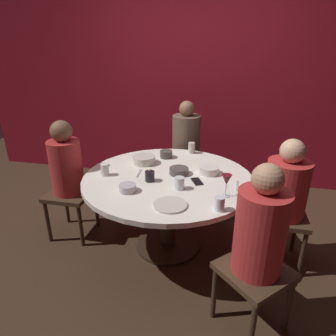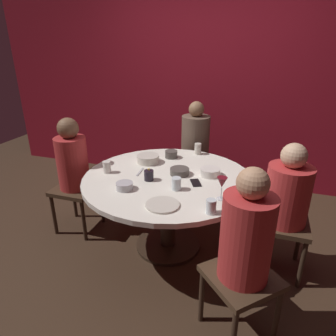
{
  "view_description": "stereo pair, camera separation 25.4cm",
  "coord_description": "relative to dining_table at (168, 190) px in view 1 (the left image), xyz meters",
  "views": [
    {
      "loc": [
        0.5,
        -2.29,
        1.79
      ],
      "look_at": [
        0.0,
        0.0,
        0.8
      ],
      "focal_mm": 32.02,
      "sensor_mm": 36.0,
      "label": 1
    },
    {
      "loc": [
        0.74,
        -2.23,
        1.79
      ],
      "look_at": [
        0.0,
        0.0,
        0.8
      ],
      "focal_mm": 32.02,
      "sensor_mm": 36.0,
      "label": 2
    }
  ],
  "objects": [
    {
      "name": "wine_glass",
      "position": [
        0.5,
        -0.26,
        0.26
      ],
      "size": [
        0.08,
        0.08,
        0.18
      ],
      "color": "silver",
      "rests_on": "dining_table"
    },
    {
      "name": "back_wall",
      "position": [
        0.0,
        1.65,
        0.71
      ],
      "size": [
        6.0,
        0.1,
        2.6
      ],
      "primitive_type": "cube",
      "color": "maroon",
      "rests_on": "ground"
    },
    {
      "name": "candle_holder",
      "position": [
        -0.13,
        -0.12,
        0.18
      ],
      "size": [
        0.08,
        0.08,
        0.11
      ],
      "color": "black",
      "rests_on": "dining_table"
    },
    {
      "name": "ground_plane",
      "position": [
        0.0,
        0.0,
        -0.59
      ],
      "size": [
        8.0,
        8.0,
        0.0
      ],
      "primitive_type": "plane",
      "color": "#382619"
    },
    {
      "name": "seated_diner_left",
      "position": [
        -0.96,
        0.0,
        0.13
      ],
      "size": [
        0.4,
        0.4,
        1.16
      ],
      "rotation": [
        0.0,
        0.0,
        6.28
      ],
      "color": "#3F2D1E",
      "rests_on": "ground"
    },
    {
      "name": "dinner_plate",
      "position": [
        0.12,
        -0.48,
        0.14
      ],
      "size": [
        0.24,
        0.24,
        0.01
      ],
      "primitive_type": "cylinder",
      "color": "beige",
      "rests_on": "dining_table"
    },
    {
      "name": "knife_near_plate",
      "position": [
        0.58,
        -0.06,
        0.13
      ],
      "size": [
        0.02,
        0.18,
        0.01
      ],
      "primitive_type": "cube",
      "rotation": [
        0.0,
        0.0,
        -0.0
      ],
      "color": "#B7B7BC",
      "rests_on": "dining_table"
    },
    {
      "name": "bowl_salad_center",
      "position": [
        -0.11,
        0.45,
        0.17
      ],
      "size": [
        0.12,
        0.12,
        0.07
      ],
      "primitive_type": "cylinder",
      "color": "#4C4742",
      "rests_on": "dining_table"
    },
    {
      "name": "bowl_serving_large",
      "position": [
        -0.25,
        -0.33,
        0.16
      ],
      "size": [
        0.13,
        0.13,
        0.06
      ],
      "primitive_type": "cylinder",
      "color": "#B7B7BC",
      "rests_on": "dining_table"
    },
    {
      "name": "cup_by_left_diner",
      "position": [
        -0.54,
        -0.09,
        0.18
      ],
      "size": [
        0.07,
        0.07,
        0.1
      ],
      "primitive_type": "cylinder",
      "color": "silver",
      "rests_on": "dining_table"
    },
    {
      "name": "bowl_rice_portion",
      "position": [
        0.08,
        0.08,
        0.16
      ],
      "size": [
        0.17,
        0.17,
        0.05
      ],
      "primitive_type": "cylinder",
      "color": "#4C4742",
      "rests_on": "dining_table"
    },
    {
      "name": "seated_diner_back",
      "position": [
        0.0,
        1.0,
        0.14
      ],
      "size": [
        0.4,
        0.4,
        1.19
      ],
      "rotation": [
        0.0,
        0.0,
        4.71
      ],
      "color": "#3F2D1E",
      "rests_on": "ground"
    },
    {
      "name": "cup_by_right_diner",
      "position": [
        0.11,
        0.63,
        0.19
      ],
      "size": [
        0.07,
        0.07,
        0.11
      ],
      "primitive_type": "cylinder",
      "color": "beige",
      "rests_on": "dining_table"
    },
    {
      "name": "bowl_small_white",
      "position": [
        0.34,
        0.14,
        0.16
      ],
      "size": [
        0.17,
        0.17,
        0.06
      ],
      "primitive_type": "cylinder",
      "color": "silver",
      "rests_on": "dining_table"
    },
    {
      "name": "seated_diner_right",
      "position": [
        0.97,
        0.0,
        0.11
      ],
      "size": [
        0.4,
        0.4,
        1.12
      ],
      "rotation": [
        0.0,
        0.0,
        3.14
      ],
      "color": "#3F2D1E",
      "rests_on": "ground"
    },
    {
      "name": "seated_diner_front_right",
      "position": [
        0.72,
        -0.72,
        0.14
      ],
      "size": [
        0.57,
        0.57,
        1.18
      ],
      "rotation": [
        0.0,
        0.0,
        2.36
      ],
      "color": "#3F2D1E",
      "rests_on": "ground"
    },
    {
      "name": "fork_near_plate",
      "position": [
        -0.27,
        0.01,
        0.13
      ],
      "size": [
        0.03,
        0.18,
        0.01
      ],
      "primitive_type": "cube",
      "rotation": [
        0.0,
        0.0,
        0.1
      ],
      "color": "#B7B7BC",
      "rests_on": "dining_table"
    },
    {
      "name": "dining_table",
      "position": [
        0.0,
        0.0,
        0.0
      ],
      "size": [
        1.46,
        1.46,
        0.72
      ],
      "color": "silver",
      "rests_on": "ground"
    },
    {
      "name": "cell_phone",
      "position": [
        0.26,
        -0.05,
        0.14
      ],
      "size": [
        0.12,
        0.16,
        0.01
      ],
      "primitive_type": "cube",
      "rotation": [
        0.0,
        0.0,
        3.59
      ],
      "color": "black",
      "rests_on": "dining_table"
    },
    {
      "name": "cup_near_candle",
      "position": [
        0.46,
        -0.47,
        0.18
      ],
      "size": [
        0.07,
        0.07,
        0.1
      ],
      "primitive_type": "cylinder",
      "color": "silver",
      "rests_on": "dining_table"
    },
    {
      "name": "cup_center_front",
      "position": [
        0.14,
        -0.21,
        0.18
      ],
      "size": [
        0.08,
        0.08,
        0.1
      ],
      "primitive_type": "cylinder",
      "color": "silver",
      "rests_on": "dining_table"
    },
    {
      "name": "bowl_sauce_side",
      "position": [
        -0.29,
        0.25,
        0.17
      ],
      "size": [
        0.21,
        0.21,
        0.07
      ],
      "primitive_type": "cylinder",
      "color": "beige",
      "rests_on": "dining_table"
    }
  ]
}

